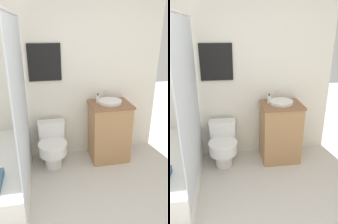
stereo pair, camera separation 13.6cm
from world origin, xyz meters
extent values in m
cube|color=silver|center=(0.00, 2.02, 1.25)|extent=(3.04, 0.05, 2.50)
cube|color=black|center=(-0.13, 1.98, 1.41)|extent=(0.43, 0.02, 0.49)
cube|color=silver|center=(-0.13, 1.98, 1.41)|extent=(0.40, 0.01, 0.46)
cube|color=white|center=(-0.71, 1.26, 0.24)|extent=(0.62, 1.47, 0.48)
cube|color=silver|center=(-0.41, 1.26, 1.10)|extent=(0.01, 1.36, 1.71)
cylinder|color=#B7B7BC|center=(-0.41, 1.26, 1.97)|extent=(0.02, 1.36, 0.02)
cylinder|color=white|center=(-0.10, 1.68, 0.12)|extent=(0.23, 0.23, 0.23)
cylinder|color=white|center=(-0.10, 1.63, 0.30)|extent=(0.38, 0.38, 0.14)
cylinder|color=white|center=(-0.10, 1.63, 0.38)|extent=(0.39, 0.39, 0.02)
cube|color=white|center=(-0.10, 1.86, 0.44)|extent=(0.36, 0.16, 0.32)
cube|color=white|center=(-0.10, 1.86, 0.60)|extent=(0.37, 0.17, 0.02)
cube|color=#AD7F51|center=(0.73, 1.75, 0.42)|extent=(0.53, 0.43, 0.83)
cube|color=brown|center=(0.73, 1.75, 0.85)|extent=(0.56, 0.46, 0.03)
cylinder|color=white|center=(0.73, 1.77, 0.88)|extent=(0.33, 0.33, 0.04)
cylinder|color=silver|center=(0.73, 1.96, 0.93)|extent=(0.02, 0.02, 0.13)
cylinder|color=silver|center=(0.57, 1.82, 0.92)|extent=(0.05, 0.05, 0.11)
cylinder|color=black|center=(0.57, 1.82, 0.98)|extent=(0.02, 0.02, 0.02)
camera|label=1|loc=(-0.18, -0.97, 1.86)|focal=35.00mm
camera|label=2|loc=(-0.05, -0.99, 1.86)|focal=35.00mm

